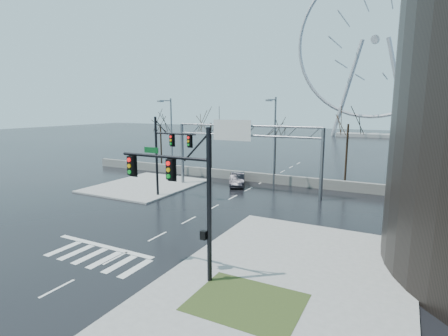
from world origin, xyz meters
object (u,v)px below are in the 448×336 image
Objects in this scene: signal_mast_far at (165,149)px; car at (237,179)px; sign_gantry at (242,143)px; signal_mast_near at (185,188)px; ferris_wheel at (375,46)px.

signal_mast_far reaches higher than car.
signal_mast_far is at bearing -132.47° from sign_gantry.
sign_gantry is at bearing 106.19° from signal_mast_near.
signal_mast_near reaches higher than sign_gantry.
ferris_wheel is at bearing 90.08° from signal_mast_near.
ferris_wheel reaches higher than signal_mast_far.
signal_mast_near is 0.16× the size of ferris_wheel.
signal_mast_near is 1.00× the size of signal_mast_far.
car is (4.03, 8.04, -4.09)m from signal_mast_far.
car is at bearing -95.01° from ferris_wheel.
signal_mast_far is 89.30m from ferris_wheel.
signal_mast_near is at bearing -73.81° from sign_gantry.
signal_mast_near is 19.79m from sign_gantry.
ferris_wheel reaches higher than car.
ferris_wheel is at bearing 86.16° from sign_gantry.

